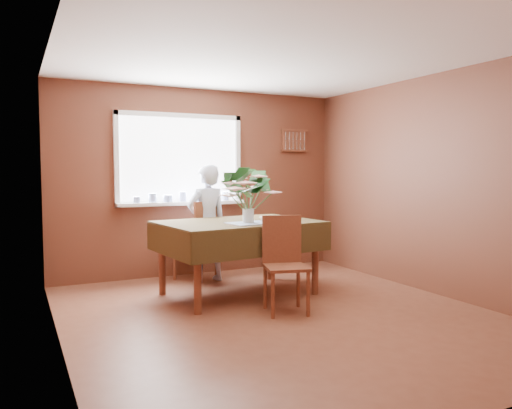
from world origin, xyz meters
name	(u,v)px	position (x,y,z in m)	size (l,w,h in m)	color
floor	(281,315)	(0.00, 0.00, 0.00)	(4.50, 4.50, 0.00)	brown
ceiling	(282,54)	(0.00, 0.00, 2.50)	(4.50, 4.50, 0.00)	white
wall_back	(201,182)	(0.00, 2.25, 1.25)	(4.00, 4.00, 0.00)	brown
wall_front	(479,200)	(0.00, -2.25, 1.25)	(4.00, 4.00, 0.00)	brown
wall_left	(57,191)	(-2.00, 0.00, 1.25)	(4.50, 4.50, 0.00)	brown
wall_right	(436,185)	(2.00, 0.00, 1.25)	(4.50, 4.50, 0.00)	brown
window_assembly	(181,175)	(-0.30, 2.19, 1.34)	(1.72, 0.20, 1.22)	white
spoon_rack	(295,140)	(1.45, 2.22, 1.85)	(0.44, 0.05, 0.33)	brown
dining_table	(239,230)	(-0.03, 0.94, 0.73)	(1.85, 1.36, 0.84)	brown
chair_far	(200,238)	(-0.17, 1.81, 0.55)	(0.59, 0.59, 1.02)	brown
chair_near	(284,259)	(0.12, 0.15, 0.52)	(0.50, 0.50, 0.95)	brown
seated_woman	(207,223)	(-0.11, 1.73, 0.74)	(0.54, 0.36, 1.49)	white
flower_bouquet	(248,191)	(-0.01, 0.71, 1.19)	(0.63, 0.63, 0.54)	white
side_plate	(270,217)	(0.48, 1.16, 0.84)	(0.25, 0.25, 0.01)	white
table_knife	(269,221)	(0.23, 0.70, 0.85)	(0.02, 0.24, 0.00)	silver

